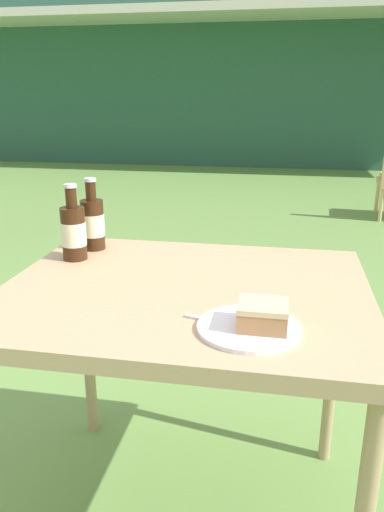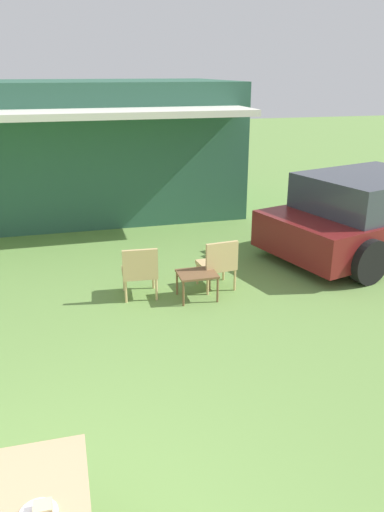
{
  "view_description": "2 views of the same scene",
  "coord_description": "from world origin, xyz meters",
  "views": [
    {
      "loc": [
        0.23,
        -1.17,
        1.23
      ],
      "look_at": [
        0.0,
        0.1,
        0.8
      ],
      "focal_mm": 35.0,
      "sensor_mm": 36.0,
      "label": 1
    },
    {
      "loc": [
        0.48,
        -2.47,
        3.08
      ],
      "look_at": [
        1.96,
        3.17,
        0.9
      ],
      "focal_mm": 35.0,
      "sensor_mm": 36.0,
      "label": 2
    }
  ],
  "objects": [
    {
      "name": "fork",
      "position": [
        0.13,
        -0.2,
        0.76
      ],
      "size": [
        0.18,
        0.06,
        0.01
      ],
      "color": "silver",
      "rests_on": "patio_table"
    },
    {
      "name": "cola_bottle_near",
      "position": [
        -0.37,
        0.16,
        0.84
      ],
      "size": [
        0.07,
        0.07,
        0.23
      ],
      "color": "#381E0F",
      "rests_on": "patio_table"
    },
    {
      "name": "patio_table",
      "position": [
        0.0,
        0.0,
        0.68
      ],
      "size": [
        0.94,
        0.77,
        0.75
      ],
      "color": "tan",
      "rests_on": "ground_plane"
    },
    {
      "name": "cabin_building",
      "position": [
        -0.73,
        9.42,
        1.44
      ],
      "size": [
        10.1,
        5.21,
        2.86
      ],
      "color": "#2D5B47",
      "rests_on": "ground_plane"
    },
    {
      "name": "cola_bottle_far",
      "position": [
        -0.35,
        0.27,
        0.84
      ],
      "size": [
        0.07,
        0.07,
        0.23
      ],
      "color": "#381E0F",
      "rests_on": "patio_table"
    },
    {
      "name": "cake_on_plate",
      "position": [
        0.19,
        -0.22,
        0.77
      ],
      "size": [
        0.22,
        0.22,
        0.06
      ],
      "color": "white",
      "rests_on": "patio_table"
    }
  ]
}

